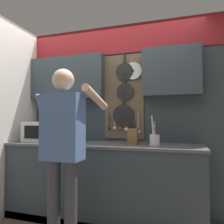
{
  "coord_description": "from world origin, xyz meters",
  "views": [
    {
      "loc": [
        0.93,
        -2.56,
        1.22
      ],
      "look_at": [
        0.06,
        0.21,
        1.33
      ],
      "focal_mm": 35.0,
      "sensor_mm": 36.0,
      "label": 1
    }
  ],
  "objects": [
    {
      "name": "back_wall_unit",
      "position": [
        -0.02,
        0.3,
        1.52
      ],
      "size": [
        2.97,
        0.2,
        2.54
      ],
      "color": "#2D383D",
      "rests_on": "ground_plane"
    },
    {
      "name": "utensil_crock",
      "position": [
        0.64,
        0.01,
        1.0
      ],
      "size": [
        0.12,
        0.12,
        0.34
      ],
      "color": "white",
      "rests_on": "base_cabinet_counter"
    },
    {
      "name": "ground_plane",
      "position": [
        0.0,
        0.0,
        0.0
      ],
      "size": [
        14.0,
        14.0,
        0.0
      ],
      "primitive_type": "plane",
      "color": "brown"
    },
    {
      "name": "base_cabinet_counter",
      "position": [
        0.0,
        -0.0,
        0.46
      ],
      "size": [
        2.4,
        0.66,
        0.93
      ],
      "color": "#2D383D",
      "rests_on": "ground_plane"
    },
    {
      "name": "knife_block",
      "position": [
        0.39,
        0.01,
        1.03
      ],
      "size": [
        0.12,
        0.15,
        0.28
      ],
      "color": "brown",
      "rests_on": "base_cabinet_counter"
    },
    {
      "name": "microwave",
      "position": [
        -0.82,
        0.0,
        1.07
      ],
      "size": [
        0.53,
        0.37,
        0.27
      ],
      "color": "silver",
      "rests_on": "base_cabinet_counter"
    },
    {
      "name": "side_wall",
      "position": [
        -1.22,
        -0.39,
        1.27
      ],
      "size": [
        0.04,
        1.6,
        2.54
      ],
      "color": "silver",
      "rests_on": "ground_plane"
    },
    {
      "name": "person",
      "position": [
        -0.14,
        -0.7,
        1.02
      ],
      "size": [
        0.54,
        0.66,
        1.71
      ],
      "color": "#383842",
      "rests_on": "ground_plane"
    }
  ]
}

